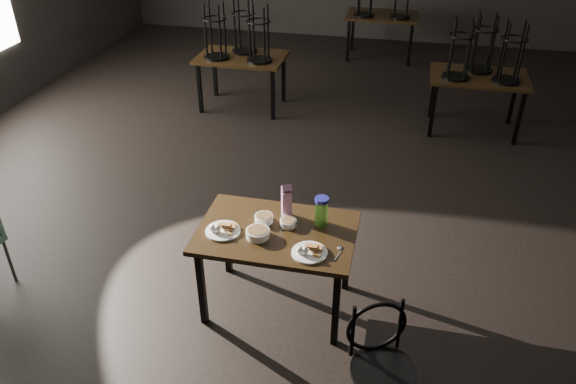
% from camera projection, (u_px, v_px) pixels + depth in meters
% --- Properties ---
extents(main_table, '(1.20, 0.80, 0.75)m').
position_uv_depth(main_table, '(277.00, 239.00, 4.30)').
color(main_table, black).
rests_on(main_table, ground).
extents(plate_left, '(0.27, 0.27, 0.09)m').
position_uv_depth(plate_left, '(222.00, 229.00, 4.23)').
color(plate_left, white).
rests_on(plate_left, main_table).
extents(plate_right, '(0.26, 0.26, 0.08)m').
position_uv_depth(plate_right, '(309.00, 251.00, 4.01)').
color(plate_right, white).
rests_on(plate_right, main_table).
extents(bowl_near, '(0.14, 0.14, 0.06)m').
position_uv_depth(bowl_near, '(264.00, 218.00, 4.34)').
color(bowl_near, white).
rests_on(bowl_near, main_table).
extents(bowl_far, '(0.13, 0.13, 0.05)m').
position_uv_depth(bowl_far, '(288.00, 222.00, 4.30)').
color(bowl_far, white).
rests_on(bowl_far, main_table).
extents(bowl_big, '(0.18, 0.18, 0.06)m').
position_uv_depth(bowl_big, '(258.00, 233.00, 4.17)').
color(bowl_big, white).
rests_on(bowl_big, main_table).
extents(juice_carton, '(0.10, 0.10, 0.29)m').
position_uv_depth(juice_carton, '(287.00, 202.00, 4.34)').
color(juice_carton, '#801768').
rests_on(juice_carton, main_table).
extents(water_bottle, '(0.11, 0.11, 0.24)m').
position_uv_depth(water_bottle, '(321.00, 211.00, 4.27)').
color(water_bottle, '#63CE3C').
rests_on(water_bottle, main_table).
extents(spoon, '(0.05, 0.18, 0.01)m').
position_uv_depth(spoon, '(339.00, 249.00, 4.06)').
color(spoon, silver).
rests_on(spoon, main_table).
extents(bentwood_chair, '(0.47, 0.46, 0.87)m').
position_uv_depth(bentwood_chair, '(380.00, 357.00, 3.51)').
color(bentwood_chair, black).
rests_on(bentwood_chair, ground).
extents(bg_table_left, '(1.20, 0.80, 1.48)m').
position_uv_depth(bg_table_left, '(241.00, 54.00, 7.67)').
color(bg_table_left, black).
rests_on(bg_table_left, ground).
extents(bg_table_right, '(1.20, 0.80, 1.48)m').
position_uv_depth(bg_table_right, '(480.00, 74.00, 7.03)').
color(bg_table_right, black).
rests_on(bg_table_right, ground).
extents(bg_table_far, '(1.20, 0.80, 1.48)m').
position_uv_depth(bg_table_far, '(382.00, 15.00, 9.50)').
color(bg_table_far, black).
rests_on(bg_table_far, ground).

